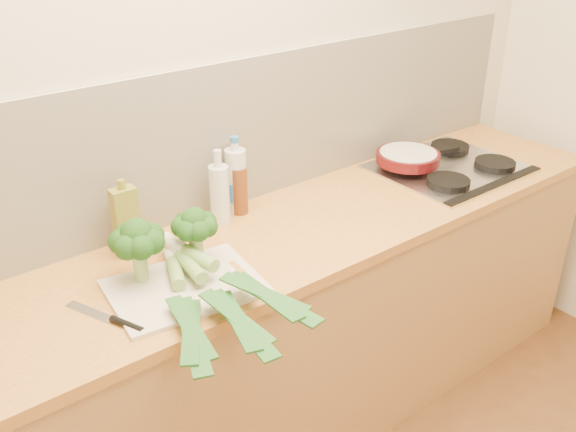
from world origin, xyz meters
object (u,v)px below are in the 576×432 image
Objects in this scene: chopping_board at (185,287)px; skillet at (409,157)px; chefs_knife at (118,321)px; gas_hob at (450,167)px.

skillet reaches higher than chopping_board.
skillet is (1.42, 0.24, 0.05)m from chefs_knife.
gas_hob is at bearing -17.08° from chefs_knife.
gas_hob is at bearing 11.26° from chopping_board.
gas_hob reaches higher than chopping_board.
chopping_board is (-1.33, -0.10, -0.01)m from gas_hob.
gas_hob is 0.19m from skillet.
chopping_board is at bearing -156.37° from skillet.
chopping_board is at bearing -13.42° from chefs_knife.
skillet is at bearing 16.72° from chopping_board.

